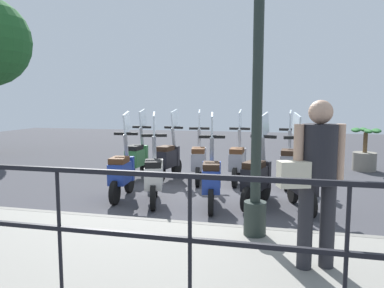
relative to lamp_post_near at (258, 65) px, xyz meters
The scene contains 16 objects.
ground_plane 3.33m from the lamp_post_near, 20.24° to the left, with size 28.00×28.00×0.00m, color #38383D.
promenade_walkway 2.36m from the lamp_post_near, 130.41° to the left, with size 2.20×20.00×0.15m.
fence_railing 2.36m from the lamp_post_near, 153.82° to the left, with size 0.04×16.03×1.07m.
lamp_post_near is the anchor object (origin of this frame).
pedestrian_with_bag 1.43m from the lamp_post_near, 141.51° to the right, with size 0.45×0.62×1.59m.
potted_palm 6.26m from the lamp_post_near, 22.52° to the right, with size 1.06×0.66×1.05m.
scooter_near_0 2.45m from the lamp_post_near, 19.77° to the right, with size 1.20×0.54×1.54m.
scooter_near_1 2.41m from the lamp_post_near, ahead, with size 1.20×0.54×1.54m.
scooter_near_2 2.37m from the lamp_post_near, 28.05° to the left, with size 1.23×0.47×1.54m.
scooter_near_3 2.86m from the lamp_post_near, 49.70° to the left, with size 1.20×0.54×1.54m.
scooter_near_4 3.40m from the lamp_post_near, 55.20° to the left, with size 1.23×0.44×1.54m.
scooter_far_0 3.79m from the lamp_post_near, ahead, with size 1.23×0.44×1.54m.
scooter_far_1 3.82m from the lamp_post_near, ahead, with size 1.23×0.44×1.54m.
scooter_far_2 3.92m from the lamp_post_near, 23.19° to the left, with size 1.23×0.47×1.54m.
scooter_far_3 4.33m from the lamp_post_near, 31.79° to the left, with size 1.23×0.46×1.54m.
scooter_far_4 4.68m from the lamp_post_near, 39.98° to the left, with size 1.23×0.44×1.54m.
Camera 1 is at (-6.74, -1.16, 1.74)m, focal length 35.00 mm.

